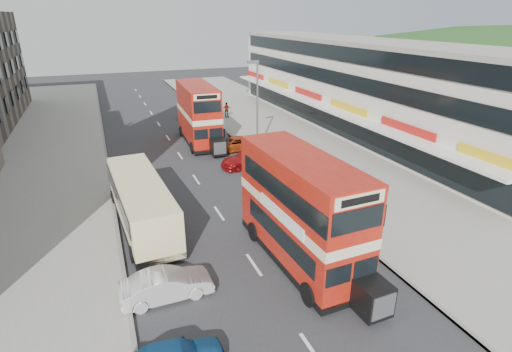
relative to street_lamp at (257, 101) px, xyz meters
name	(u,v)px	position (x,y,z in m)	size (l,w,h in m)	color
ground	(270,288)	(-6.52, -18.00, -4.78)	(160.00, 160.00, 0.00)	#28282B
road_surface	(180,156)	(-6.52, 2.00, -4.78)	(12.00, 90.00, 0.01)	#28282B
pavement_right	(300,140)	(5.48, 2.00, -4.71)	(12.00, 90.00, 0.15)	gray
pavement_left	(28,173)	(-18.52, 2.00, -4.71)	(12.00, 90.00, 0.15)	gray
kerb_left	(107,164)	(-12.62, 2.00, -4.71)	(0.20, 90.00, 0.16)	gray
kerb_right	(244,147)	(-0.42, 2.00, -4.71)	(0.20, 90.00, 0.16)	gray
commercial_row	(360,85)	(13.42, 4.00, -0.09)	(9.90, 46.20, 9.30)	beige
street_lamp	(257,101)	(0.00, 0.00, 0.00)	(1.00, 0.20, 8.12)	slate
bus_main	(301,210)	(-4.24, -16.47, -1.95)	(3.03, 9.80, 5.38)	black
bus_second	(198,114)	(-3.89, 5.20, -1.95)	(3.06, 9.89, 5.39)	black
coach	(141,201)	(-11.11, -9.69, -3.24)	(3.13, 9.99, 2.61)	black
car_left_front	(166,285)	(-10.96, -16.91, -4.13)	(1.39, 3.99, 1.31)	silver
car_right_a	(250,158)	(-1.69, -2.84, -4.07)	(1.99, 4.90, 1.42)	maroon
car_right_b	(233,144)	(-1.65, 1.57, -4.15)	(2.10, 4.55, 1.26)	#B83B12
car_right_c	(194,113)	(-2.07, 15.36, -4.14)	(1.52, 3.79, 1.29)	teal
pedestrian_near	(285,151)	(1.20, -3.35, -3.66)	(0.72, 0.49, 1.94)	gray
pedestrian_far	(226,110)	(1.56, 13.65, -3.74)	(1.05, 0.44, 1.79)	gray
cyclist	(225,144)	(-2.46, 1.67, -4.07)	(0.75, 1.85, 2.14)	gray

